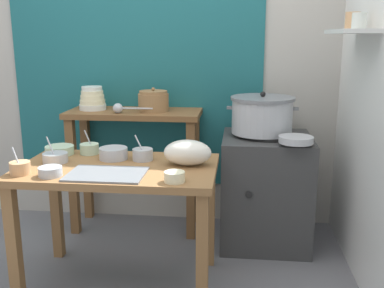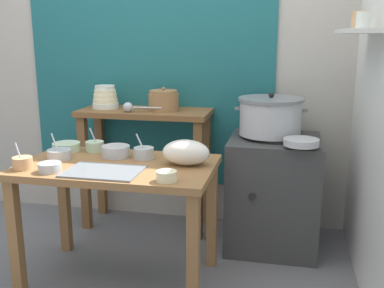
% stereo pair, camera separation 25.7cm
% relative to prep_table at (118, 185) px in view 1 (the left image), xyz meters
% --- Properties ---
extents(ground_plane, '(9.00, 9.00, 0.00)m').
position_rel_prep_table_xyz_m(ground_plane, '(0.04, -0.04, -0.61)').
color(ground_plane, slate).
extents(wall_back, '(4.40, 0.12, 2.60)m').
position_rel_prep_table_xyz_m(wall_back, '(0.12, 1.06, 0.69)').
color(wall_back, '#B2ADA3').
rests_on(wall_back, ground).
extents(prep_table, '(1.10, 0.66, 0.72)m').
position_rel_prep_table_xyz_m(prep_table, '(0.00, 0.00, 0.00)').
color(prep_table, olive).
rests_on(prep_table, ground).
extents(back_shelf_table, '(0.96, 0.40, 0.90)m').
position_rel_prep_table_xyz_m(back_shelf_table, '(-0.09, 0.79, 0.07)').
color(back_shelf_table, brown).
rests_on(back_shelf_table, ground).
extents(stove_block, '(0.60, 0.61, 0.78)m').
position_rel_prep_table_xyz_m(stove_block, '(0.86, 0.66, -0.23)').
color(stove_block, '#383838').
rests_on(stove_block, ground).
extents(steamer_pot, '(0.48, 0.43, 0.28)m').
position_rel_prep_table_xyz_m(steamer_pot, '(0.82, 0.68, 0.30)').
color(steamer_pot, '#B7BABF').
rests_on(steamer_pot, stove_block).
extents(clay_pot, '(0.22, 0.22, 0.17)m').
position_rel_prep_table_xyz_m(clay_pot, '(0.05, 0.79, 0.36)').
color(clay_pot, olive).
rests_on(clay_pot, back_shelf_table).
extents(bowl_stack_enamel, '(0.19, 0.19, 0.17)m').
position_rel_prep_table_xyz_m(bowl_stack_enamel, '(-0.40, 0.82, 0.37)').
color(bowl_stack_enamel, silver).
rests_on(bowl_stack_enamel, back_shelf_table).
extents(ladle, '(0.28, 0.07, 0.07)m').
position_rel_prep_table_xyz_m(ladle, '(-0.16, 0.68, 0.33)').
color(ladle, '#B7BABF').
rests_on(ladle, back_shelf_table).
extents(serving_tray, '(0.40, 0.28, 0.01)m').
position_rel_prep_table_xyz_m(serving_tray, '(-0.01, -0.17, 0.12)').
color(serving_tray, slate).
rests_on(serving_tray, prep_table).
extents(plastic_bag, '(0.27, 0.17, 0.14)m').
position_rel_prep_table_xyz_m(plastic_bag, '(0.39, 0.06, 0.18)').
color(plastic_bag, silver).
rests_on(plastic_bag, prep_table).
extents(wide_pan, '(0.21, 0.21, 0.04)m').
position_rel_prep_table_xyz_m(wide_pan, '(1.02, 0.41, 0.19)').
color(wide_pan, '#B7BABF').
rests_on(wide_pan, stove_block).
extents(prep_bowl_0, '(0.17, 0.17, 0.05)m').
position_rel_prep_table_xyz_m(prep_bowl_0, '(-0.42, 0.21, 0.14)').
color(prep_bowl_0, '#B7D1AD').
rests_on(prep_bowl_0, prep_table).
extents(prep_bowl_1, '(0.17, 0.17, 0.07)m').
position_rel_prep_table_xyz_m(prep_bowl_1, '(-0.06, 0.14, 0.15)').
color(prep_bowl_1, '#B7BABF').
rests_on(prep_bowl_1, prep_table).
extents(prep_bowl_2, '(0.12, 0.12, 0.05)m').
position_rel_prep_table_xyz_m(prep_bowl_2, '(-0.29, -0.22, 0.14)').
color(prep_bowl_2, '#B7BABF').
rests_on(prep_bowl_2, prep_table).
extents(prep_bowl_3, '(0.10, 0.10, 0.05)m').
position_rel_prep_table_xyz_m(prep_bowl_3, '(0.36, -0.24, 0.14)').
color(prep_bowl_3, beige).
rests_on(prep_bowl_3, prep_table).
extents(prep_bowl_4, '(0.11, 0.11, 0.15)m').
position_rel_prep_table_xyz_m(prep_bowl_4, '(-0.46, -0.20, 0.15)').
color(prep_bowl_4, tan).
rests_on(prep_bowl_4, prep_table).
extents(prep_bowl_5, '(0.12, 0.12, 0.15)m').
position_rel_prep_table_xyz_m(prep_bowl_5, '(0.11, 0.13, 0.15)').
color(prep_bowl_5, '#B7BABF').
rests_on(prep_bowl_5, prep_table).
extents(prep_bowl_6, '(0.11, 0.11, 0.15)m').
position_rel_prep_table_xyz_m(prep_bowl_6, '(-0.24, 0.24, 0.15)').
color(prep_bowl_6, '#B7D1AD').
rests_on(prep_bowl_6, prep_table).
extents(prep_bowl_7, '(0.14, 0.14, 0.15)m').
position_rel_prep_table_xyz_m(prep_bowl_7, '(-0.37, 0.03, 0.14)').
color(prep_bowl_7, '#B7BABF').
rests_on(prep_bowl_7, prep_table).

